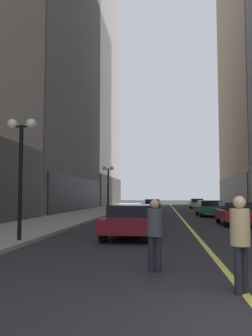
{
  "coord_description": "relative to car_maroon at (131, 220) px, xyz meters",
  "views": [
    {
      "loc": [
        -1.39,
        -4.83,
        1.68
      ],
      "look_at": [
        -5.14,
        32.1,
        4.53
      ],
      "focal_mm": 38.91,
      "sensor_mm": 36.0,
      "label": 1
    }
  ],
  "objects": [
    {
      "name": "ground_plane",
      "position": [
        2.69,
        25.1,
        -0.72
      ],
      "size": [
        200.0,
        200.0,
        0.0
      ],
      "primitive_type": "plane",
      "color": "#262628"
    },
    {
      "name": "sidewalk_left",
      "position": [
        -5.56,
        25.1,
        -0.64
      ],
      "size": [
        4.5,
        78.0,
        0.15
      ],
      "primitive_type": "cube",
      "color": "#9E9991",
      "rests_on": "ground"
    },
    {
      "name": "lane_centre_stripe",
      "position": [
        2.69,
        25.1,
        -0.72
      ],
      "size": [
        0.16,
        70.0,
        0.01
      ],
      "primitive_type": "cube",
      "color": "#E5D64C",
      "rests_on": "ground"
    },
    {
      "name": "building_left_mid",
      "position": [
        -15.75,
        24.6,
        14.63
      ],
      "size": [
        16.09,
        24.0,
        30.79
      ],
      "color": "gray",
      "rests_on": "ground"
    },
    {
      "name": "car_maroon",
      "position": [
        0.0,
        0.0,
        0.0
      ],
      "size": [
        2.01,
        4.47,
        1.32
      ],
      "color": "maroon",
      "rests_on": "ground"
    },
    {
      "name": "car_red",
      "position": [
        5.47,
        6.92,
        -0.0
      ],
      "size": [
        1.85,
        4.29,
        1.32
      ],
      "color": "#B21919",
      "rests_on": "ground"
    },
    {
      "name": "car_green",
      "position": [
        5.08,
        15.96,
        0.0
      ],
      "size": [
        1.92,
        4.64,
        1.32
      ],
      "color": "#196038",
      "rests_on": "ground"
    },
    {
      "name": "car_blue",
      "position": [
        0.11,
        25.67,
        0.0
      ],
      "size": [
        1.92,
        4.82,
        1.32
      ],
      "color": "navy",
      "rests_on": "ground"
    },
    {
      "name": "car_silver",
      "position": [
        5.74,
        34.52,
        -0.0
      ],
      "size": [
        1.73,
        4.06,
        1.32
      ],
      "color": "#B7B7BC",
      "rests_on": "ground"
    },
    {
      "name": "pedestrian_with_orange_bag",
      "position": [
        1.11,
        -6.49,
        0.21
      ],
      "size": [
        0.39,
        0.39,
        1.61
      ],
      "color": "black",
      "rests_on": "ground"
    },
    {
      "name": "pedestrian_in_tan_trench",
      "position": [
        2.63,
        -8.16,
        0.26
      ],
      "size": [
        0.48,
        0.48,
        1.68
      ],
      "color": "black",
      "rests_on": "ground"
    },
    {
      "name": "street_lamp_left_near",
      "position": [
        -3.71,
        -2.34,
        2.54
      ],
      "size": [
        1.06,
        0.36,
        4.43
      ],
      "color": "black",
      "rests_on": "ground"
    },
    {
      "name": "street_lamp_left_far",
      "position": [
        -3.71,
        18.36,
        2.54
      ],
      "size": [
        1.06,
        0.36,
        4.43
      ],
      "color": "black",
      "rests_on": "ground"
    }
  ]
}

